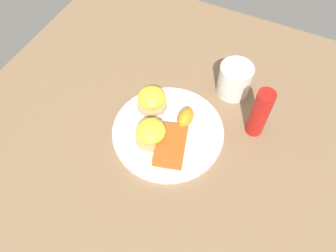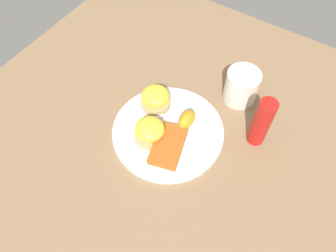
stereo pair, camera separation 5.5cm
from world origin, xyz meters
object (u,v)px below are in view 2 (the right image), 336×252
(orange_wedge, at_px, (187,119))
(hashbrown_patty, at_px, (168,146))
(sandwich_benedict_right, at_px, (150,131))
(cup, at_px, (242,86))
(sandwich_benedict_left, at_px, (156,98))
(fork, at_px, (171,114))
(condiment_bottle, at_px, (261,122))

(orange_wedge, bearing_deg, hashbrown_patty, 178.47)
(sandwich_benedict_right, height_order, cup, cup)
(sandwich_benedict_left, xyz_separation_m, hashbrown_patty, (-0.10, -0.10, -0.02))
(sandwich_benedict_left, xyz_separation_m, orange_wedge, (-0.01, -0.10, -0.01))
(sandwich_benedict_right, bearing_deg, hashbrown_patty, -91.78)
(sandwich_benedict_left, relative_size, orange_wedge, 1.34)
(fork, bearing_deg, sandwich_benedict_right, 174.98)
(fork, height_order, condiment_bottle, condiment_bottle)
(hashbrown_patty, height_order, orange_wedge, orange_wedge)
(condiment_bottle, bearing_deg, sandwich_benedict_left, 101.44)
(sandwich_benedict_left, distance_m, condiment_bottle, 0.28)
(sandwich_benedict_left, height_order, cup, cup)
(sandwich_benedict_right, distance_m, hashbrown_patty, 0.06)
(sandwich_benedict_right, bearing_deg, condiment_bottle, -56.50)
(sandwich_benedict_left, height_order, sandwich_benedict_right, same)
(hashbrown_patty, distance_m, orange_wedge, 0.09)
(sandwich_benedict_left, relative_size, cup, 0.66)
(fork, xyz_separation_m, condiment_bottle, (0.06, -0.22, 0.06))
(hashbrown_patty, height_order, cup, cup)
(sandwich_benedict_right, xyz_separation_m, orange_wedge, (0.08, -0.06, -0.01))
(fork, bearing_deg, cup, -36.61)
(sandwich_benedict_right, distance_m, orange_wedge, 0.10)
(orange_wedge, xyz_separation_m, condiment_bottle, (0.07, -0.17, 0.04))
(hashbrown_patty, distance_m, cup, 0.26)
(sandwich_benedict_left, height_order, condiment_bottle, condiment_bottle)
(sandwich_benedict_left, distance_m, hashbrown_patty, 0.14)
(condiment_bottle, bearing_deg, fork, 105.83)
(sandwich_benedict_right, height_order, fork, sandwich_benedict_right)
(cup, height_order, condiment_bottle, condiment_bottle)
(hashbrown_patty, relative_size, fork, 0.62)
(cup, bearing_deg, hashbrown_patty, 163.61)
(fork, bearing_deg, orange_wedge, -94.92)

